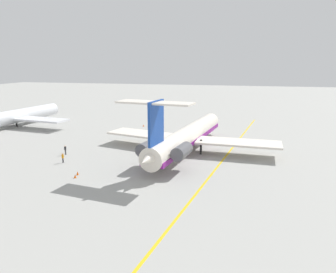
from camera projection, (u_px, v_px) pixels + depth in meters
ground at (225, 156)px, 59.97m from camera, size 376.33×376.33×0.00m
main_jetliner at (186, 137)px, 61.44m from camera, size 39.51×35.02×11.52m
airliner_mid_left at (18, 116)px, 87.45m from camera, size 31.66×31.36×9.45m
ground_crew_near_nose at (65, 149)px, 60.36m from camera, size 0.44×0.29×1.83m
ground_crew_near_tail at (63, 157)px, 55.57m from camera, size 0.41×0.28×1.74m
safety_cone_nose at (78, 173)px, 49.74m from camera, size 0.40×0.40×0.55m
safety_cone_wingtip at (143, 125)px, 87.28m from camera, size 0.40×0.40×0.55m
safety_cone_tail at (75, 176)px, 48.44m from camera, size 0.40×0.40×0.55m
taxiway_centreline at (228, 154)px, 61.34m from camera, size 79.01×11.27×0.01m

